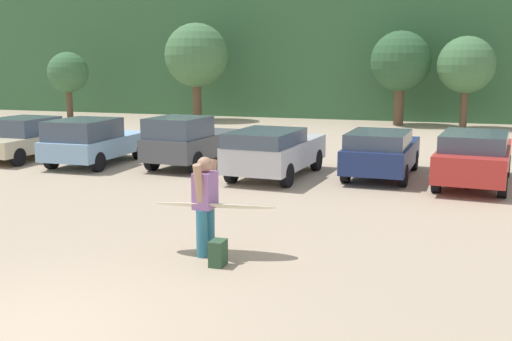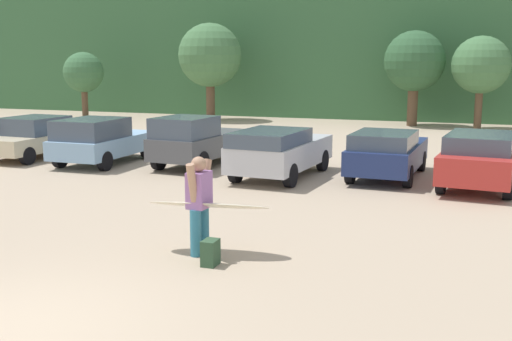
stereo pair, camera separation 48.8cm
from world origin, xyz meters
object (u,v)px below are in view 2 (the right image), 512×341
object	(u,v)px
parked_car_dark_gray	(196,141)
backpack_dropped	(210,253)
person_adult	(199,199)
parked_car_champagne	(34,137)
surfboard_cream	(209,205)
parked_car_silver	(279,151)
parked_car_navy	(387,152)
parked_car_red	(481,157)
parked_car_sky_blue	(101,140)

from	to	relation	value
parked_car_dark_gray	backpack_dropped	size ratio (longest dim) A/B	9.28
parked_car_dark_gray	person_adult	bearing A→B (deg)	-149.73
parked_car_champagne	surfboard_cream	bearing A→B (deg)	-125.33
parked_car_silver	parked_car_navy	xyz separation A→B (m)	(3.05, 1.03, -0.05)
surfboard_cream	parked_car_silver	bearing A→B (deg)	-90.29
parked_car_dark_gray	parked_car_navy	bearing A→B (deg)	-84.46
parked_car_dark_gray	parked_car_red	size ratio (longest dim) A/B	0.86
backpack_dropped	parked_car_silver	bearing A→B (deg)	99.26
parked_car_navy	surfboard_cream	world-z (taller)	parked_car_navy
parked_car_sky_blue	parked_car_dark_gray	xyz separation A→B (m)	(3.25, 0.63, 0.05)
parked_car_champagne	parked_car_navy	size ratio (longest dim) A/B	0.93
parked_car_red	parked_car_silver	bearing A→B (deg)	101.59
parked_car_dark_gray	parked_car_navy	distance (m)	6.20
parked_car_silver	parked_car_champagne	bearing A→B (deg)	90.04
parked_car_sky_blue	person_adult	world-z (taller)	person_adult
parked_car_red	backpack_dropped	world-z (taller)	parked_car_red
parked_car_champagne	parked_car_red	xyz separation A→B (m)	(15.12, -0.13, 0.06)
parked_car_champagne	backpack_dropped	world-z (taller)	parked_car_champagne
parked_car_champagne	person_adult	bearing A→B (deg)	-126.06
surfboard_cream	backpack_dropped	world-z (taller)	surfboard_cream
parked_car_sky_blue	backpack_dropped	distance (m)	11.45
parked_car_champagne	parked_car_silver	bearing A→B (deg)	-91.70
person_adult	backpack_dropped	bearing A→B (deg)	132.87
parked_car_navy	person_adult	xyz separation A→B (m)	(-2.17, -8.59, 0.24)
person_adult	surfboard_cream	size ratio (longest dim) A/B	0.77
parked_car_sky_blue	parked_car_red	xyz separation A→B (m)	(12.07, 0.27, 0.00)
parked_car_red	backpack_dropped	bearing A→B (deg)	158.99
parked_car_dark_gray	parked_car_red	xyz separation A→B (m)	(8.82, -0.37, -0.04)
parked_car_navy	backpack_dropped	xyz separation A→B (m)	(-1.73, -9.13, -0.54)
parked_car_dark_gray	backpack_dropped	bearing A→B (deg)	-148.76
person_adult	parked_car_sky_blue	bearing A→B (deg)	-44.04
parked_car_dark_gray	parked_car_silver	distance (m)	3.30
parked_car_silver	backpack_dropped	world-z (taller)	parked_car_silver
parked_car_silver	parked_car_sky_blue	bearing A→B (deg)	91.47
parked_car_sky_blue	parked_car_dark_gray	bearing A→B (deg)	-79.00
parked_car_red	backpack_dropped	distance (m)	9.75
parked_car_champagne	person_adult	size ratio (longest dim) A/B	2.26
parked_car_champagne	parked_car_silver	xyz separation A→B (m)	(9.45, -0.73, 0.06)
parked_car_navy	parked_car_red	world-z (taller)	parked_car_red
person_adult	parked_car_silver	bearing A→B (deg)	-80.08
parked_car_navy	surfboard_cream	xyz separation A→B (m)	(-2.04, -8.49, 0.13)
parked_car_champagne	backpack_dropped	xyz separation A→B (m)	(10.77, -8.83, -0.53)
parked_car_champagne	surfboard_cream	distance (m)	13.29
parked_car_silver	person_adult	xyz separation A→B (m)	(0.88, -7.56, 0.20)
parked_car_silver	surfboard_cream	size ratio (longest dim) A/B	1.93
parked_car_champagne	backpack_dropped	distance (m)	13.94
parked_car_sky_blue	surfboard_cream	size ratio (longest dim) A/B	1.76
parked_car_red	parked_car_sky_blue	bearing A→B (deg)	96.81
parked_car_champagne	surfboard_cream	size ratio (longest dim) A/B	1.75
parked_car_sky_blue	parked_car_red	bearing A→B (deg)	-88.78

